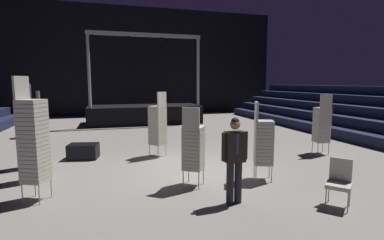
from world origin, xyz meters
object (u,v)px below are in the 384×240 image
object	(u,v)px
man_with_tie	(235,155)
chair_stack_rear_right	(39,126)
chair_stack_front_right	(158,124)
loose_chair_near_man	(339,180)
chair_stack_front_left	(322,124)
chair_stack_mid_right	(193,147)
chair_stack_mid_centre	(33,140)
chair_stack_rear_centre	(35,114)
equipment_road_case	(83,151)
chair_stack_mid_left	(263,141)
stage_riser	(145,113)
chair_stack_rear_left	(31,144)

from	to	relation	value
man_with_tie	chair_stack_rear_right	world-z (taller)	chair_stack_rear_right
chair_stack_front_right	loose_chair_near_man	bearing A→B (deg)	-101.24
chair_stack_rear_right	loose_chair_near_man	bearing A→B (deg)	32.12
man_with_tie	chair_stack_front_left	world-z (taller)	chair_stack_front_left
chair_stack_front_right	chair_stack_mid_right	xyz separation A→B (m)	(0.34, -3.00, -0.13)
chair_stack_mid_centre	chair_stack_rear_right	distance (m)	2.78
chair_stack_rear_centre	chair_stack_mid_centre	bearing A→B (deg)	164.52
chair_stack_front_right	man_with_tie	bearing A→B (deg)	-119.38
chair_stack_rear_centre	loose_chair_near_man	bearing A→B (deg)	-170.53
chair_stack_rear_centre	equipment_road_case	size ratio (longest dim) A/B	2.28
chair_stack_mid_right	chair_stack_rear_right	xyz separation A→B (m)	(-3.82, 2.81, 0.25)
chair_stack_mid_left	chair_stack_rear_centre	world-z (taller)	chair_stack_rear_centre
stage_riser	equipment_road_case	bearing A→B (deg)	-110.41
stage_riser	equipment_road_case	size ratio (longest dim) A/B	7.28
chair_stack_mid_centre	chair_stack_rear_left	distance (m)	1.45
stage_riser	chair_stack_front_left	world-z (taller)	stage_riser
chair_stack_front_left	chair_stack_front_right	distance (m)	5.56
stage_riser	chair_stack_front_right	distance (m)	8.27
stage_riser	loose_chair_near_man	size ratio (longest dim) A/B	6.93
chair_stack_front_left	loose_chair_near_man	size ratio (longest dim) A/B	2.17
stage_riser	man_with_tie	xyz separation A→B (m)	(0.26, -12.44, 0.38)
stage_riser	chair_stack_mid_left	world-z (taller)	stage_riser
stage_riser	chair_stack_rear_right	distance (m)	9.37
chair_stack_rear_left	chair_stack_rear_centre	size ratio (longest dim) A/B	0.92
equipment_road_case	loose_chair_near_man	world-z (taller)	loose_chair_near_man
man_with_tie	chair_stack_front_left	distance (m)	5.50
chair_stack_mid_centre	stage_riser	bearing A→B (deg)	-172.69
chair_stack_rear_right	chair_stack_rear_centre	xyz separation A→B (m)	(-1.24, 5.24, -0.17)
chair_stack_mid_centre	equipment_road_case	distance (m)	3.52
chair_stack_mid_right	chair_stack_rear_left	xyz separation A→B (m)	(-3.74, 1.43, 0.00)
chair_stack_front_left	equipment_road_case	xyz separation A→B (m)	(-7.79, 1.55, -0.79)
chair_stack_mid_centre	equipment_road_case	size ratio (longest dim) A/B	2.84
chair_stack_rear_left	chair_stack_rear_right	world-z (taller)	chair_stack_rear_right
chair_stack_mid_right	chair_stack_mid_left	bearing A→B (deg)	32.86
chair_stack_front_right	chair_stack_mid_right	bearing A→B (deg)	-124.22
loose_chair_near_man	chair_stack_rear_centre	bearing A→B (deg)	-4.12
chair_stack_mid_right	chair_stack_rear_left	distance (m)	4.00
chair_stack_rear_left	equipment_road_case	bearing A→B (deg)	37.46
chair_stack_rear_left	equipment_road_case	world-z (taller)	chair_stack_rear_left
man_with_tie	chair_stack_mid_centre	world-z (taller)	chair_stack_mid_centre
chair_stack_mid_left	chair_stack_rear_centre	xyz separation A→B (m)	(-6.85, 8.12, 0.04)
chair_stack_mid_left	equipment_road_case	xyz separation A→B (m)	(-4.49, 3.43, -0.75)
man_with_tie	chair_stack_rear_right	bearing A→B (deg)	-45.60
stage_riser	chair_stack_rear_centre	world-z (taller)	stage_riser
chair_stack_front_left	loose_chair_near_man	bearing A→B (deg)	-115.19
man_with_tie	chair_stack_mid_right	xyz separation A→B (m)	(-0.50, 1.21, -0.05)
stage_riser	man_with_tie	world-z (taller)	stage_riser
chair_stack_front_left	chair_stack_mid_centre	world-z (taller)	chair_stack_mid_centre
man_with_tie	loose_chair_near_man	distance (m)	2.10
stage_riser	man_with_tie	distance (m)	12.45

